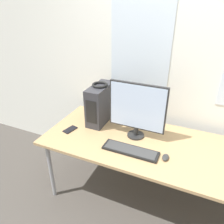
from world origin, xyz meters
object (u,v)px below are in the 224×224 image
(cell_phone, at_px, (70,130))
(headphones, at_px, (100,85))
(pc_tower, at_px, (100,104))
(keyboard, at_px, (130,150))
(mouse, at_px, (165,157))
(monitor_main, at_px, (137,109))

(cell_phone, bearing_deg, headphones, 68.85)
(pc_tower, relative_size, keyboard, 0.82)
(mouse, bearing_deg, cell_phone, 176.98)
(pc_tower, relative_size, monitor_main, 0.75)
(monitor_main, xyz_separation_m, keyboard, (0.03, -0.25, -0.28))
(pc_tower, bearing_deg, headphones, 90.00)
(pc_tower, distance_m, headphones, 0.21)
(cell_phone, bearing_deg, monitor_main, 27.40)
(cell_phone, bearing_deg, mouse, 9.63)
(headphones, height_order, monitor_main, monitor_main)
(headphones, distance_m, mouse, 0.94)
(mouse, bearing_deg, monitor_main, 146.66)
(monitor_main, bearing_deg, headphones, 163.72)
(mouse, xyz_separation_m, cell_phone, (-0.97, 0.05, -0.01))
(monitor_main, bearing_deg, cell_phone, -165.26)
(pc_tower, distance_m, cell_phone, 0.41)
(monitor_main, height_order, keyboard, monitor_main)
(pc_tower, height_order, monitor_main, monitor_main)
(pc_tower, bearing_deg, monitor_main, -16.18)
(pc_tower, xyz_separation_m, cell_phone, (-0.20, -0.30, -0.20))
(keyboard, xyz_separation_m, cell_phone, (-0.67, 0.08, -0.01))
(monitor_main, height_order, cell_phone, monitor_main)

